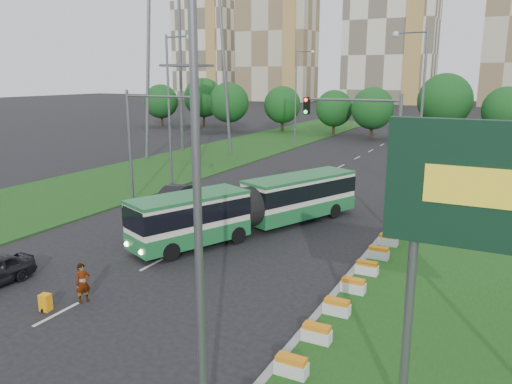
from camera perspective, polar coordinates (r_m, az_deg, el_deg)
The scene contains 16 objects.
ground at distance 23.50m, azimuth -5.67°, elevation -9.30°, with size 360.00×360.00×0.00m, color black.
median_kerb at distance 28.28m, azimuth 13.81°, elevation -5.49°, with size 0.30×60.00×0.18m, color gray.
left_verge at distance 53.26m, azimuth -7.61°, elevation 3.43°, with size 12.00×110.00×0.10m, color #1A4714.
lane_markings at distance 41.97m, azimuth 5.57°, elevation 0.79°, with size 0.20×100.00×0.01m, color beige, non-canonical shape.
flower_planters at distance 20.50m, azimuth 10.18°, elevation -11.57°, with size 1.10×15.90×0.60m, color silver, non-canonical shape.
traffic_mast_median at distance 29.32m, azimuth 12.86°, elevation 5.78°, with size 5.76×0.32×8.00m.
traffic_mast_left at distance 35.31m, azimuth -12.32°, elevation 7.01°, with size 5.76×0.32×8.00m.
street_lamps at distance 32.02m, azimuth -0.80°, elevation 7.87°, with size 36.00×60.00×12.00m, color slate, non-canonical shape.
tree_line at distance 73.39m, azimuth 25.71°, elevation 8.41°, with size 120.00×8.00×9.00m, color #124516, non-canonical shape.
apartment_tower_west at distance 185.55m, azimuth 2.45°, elevation 17.81°, with size 26.00×15.00×48.00m, color beige.
apartment_tower_cwest at distance 173.05m, azimuth 15.26°, elevation 18.39°, with size 28.00×15.00×52.00m, color silver.
midrise_west at distance 199.48m, azimuth -5.74°, elevation 15.71°, with size 22.00×14.00×36.00m, color silver.
articulated_bus at distance 29.20m, azimuth -0.62°, elevation -1.54°, with size 2.38×15.26×2.51m.
car_left_far at distance 35.24m, azimuth -9.35°, elevation -0.51°, with size 1.53×4.40×1.45m, color black.
pedestrian at distance 21.52m, azimuth -19.18°, elevation -9.80°, with size 0.60×0.39×1.65m, color gray.
shopping_trolley at distance 21.51m, azimuth -22.93°, elevation -11.55°, with size 0.40×0.42×0.68m.
Camera 1 is at (11.81, -18.23, 8.96)m, focal length 35.00 mm.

